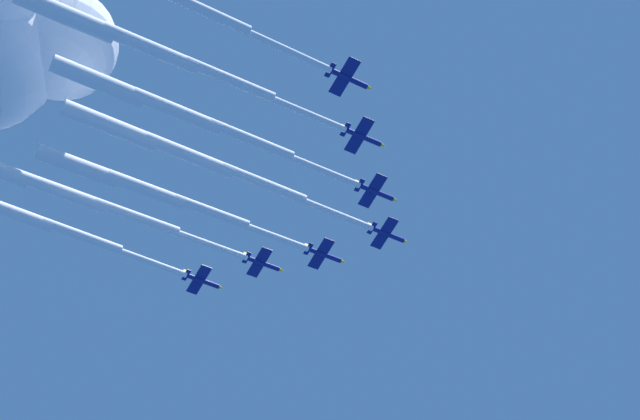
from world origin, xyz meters
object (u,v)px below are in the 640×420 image
object	(u,v)px
jet_port_mid	(57,190)
jet_port_outer	(7,211)
jet_port_inner	(143,189)
jet_lead	(185,154)
jet_starboard_mid	(146,47)
jet_starboard_inner	(173,110)

from	to	relation	value
jet_port_mid	jet_port_outer	bearing A→B (deg)	145.85
jet_port_inner	jet_port_mid	size ratio (longest dim) A/B	0.90
jet_lead	jet_port_outer	world-z (taller)	jet_lead
jet_port_mid	jet_port_outer	distance (m)	12.65
jet_port_inner	jet_starboard_mid	xyz separation A→B (m)	(-2.31, -35.88, 1.85)
jet_starboard_inner	jet_starboard_mid	size ratio (longest dim) A/B	0.99
jet_lead	jet_port_outer	size ratio (longest dim) A/B	1.06
jet_starboard_inner	jet_port_mid	world-z (taller)	jet_port_mid
jet_lead	jet_port_inner	xyz separation A→B (m)	(-7.66, 9.81, -1.92)
jet_starboard_inner	jet_port_mid	bearing A→B (deg)	128.65
jet_starboard_mid	jet_port_outer	bearing A→B (deg)	118.34
jet_port_outer	jet_starboard_mid	bearing A→B (deg)	-61.66
jet_starboard_mid	jet_port_inner	bearing A→B (deg)	86.32
jet_starboard_mid	jet_port_outer	world-z (taller)	jet_starboard_mid
jet_starboard_mid	jet_port_outer	size ratio (longest dim) A/B	1.02
jet_port_outer	jet_port_mid	bearing A→B (deg)	-34.15
jet_lead	jet_starboard_mid	size ratio (longest dim) A/B	1.04
jet_lead	jet_port_inner	world-z (taller)	jet_lead
jet_port_inner	jet_port_outer	world-z (taller)	jet_port_outer
jet_starboard_inner	jet_starboard_mid	world-z (taller)	jet_starboard_mid
jet_port_inner	jet_port_outer	distance (m)	31.16
jet_port_mid	jet_port_inner	bearing A→B (deg)	-17.13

